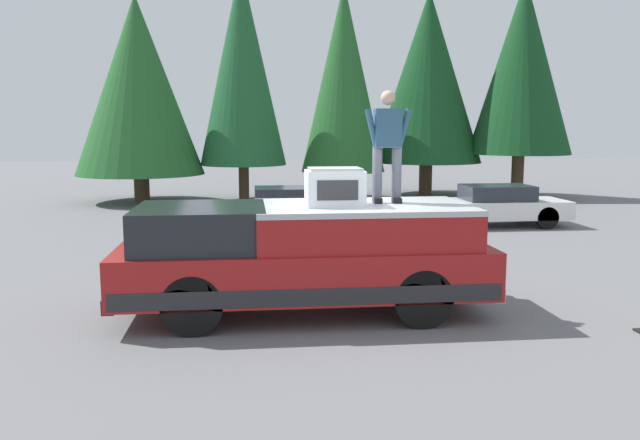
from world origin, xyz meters
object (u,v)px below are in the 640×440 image
(pickup_truck, at_px, (304,256))
(compressor_unit, at_px, (335,187))
(person_on_truck_bed, at_px, (387,143))
(parked_car_grey, at_px, (287,208))
(parked_car_white, at_px, (494,206))

(pickup_truck, relative_size, compressor_unit, 6.60)
(compressor_unit, height_order, person_on_truck_bed, person_on_truck_bed)
(person_on_truck_bed, xyz_separation_m, parked_car_grey, (7.91, 1.06, -1.97))
(parked_car_white, distance_m, parked_car_grey, 5.89)
(parked_car_white, bearing_deg, compressor_unit, 145.33)
(person_on_truck_bed, bearing_deg, parked_car_grey, 7.60)
(parked_car_grey, bearing_deg, parked_car_white, -90.10)
(parked_car_grey, bearing_deg, person_on_truck_bed, -172.40)
(pickup_truck, bearing_deg, parked_car_white, -37.12)
(compressor_unit, bearing_deg, parked_car_white, -34.67)
(compressor_unit, distance_m, parked_car_white, 10.07)
(parked_car_white, relative_size, parked_car_grey, 1.00)
(compressor_unit, distance_m, parked_car_grey, 8.33)
(person_on_truck_bed, relative_size, parked_car_grey, 0.41)
(compressor_unit, relative_size, person_on_truck_bed, 0.50)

